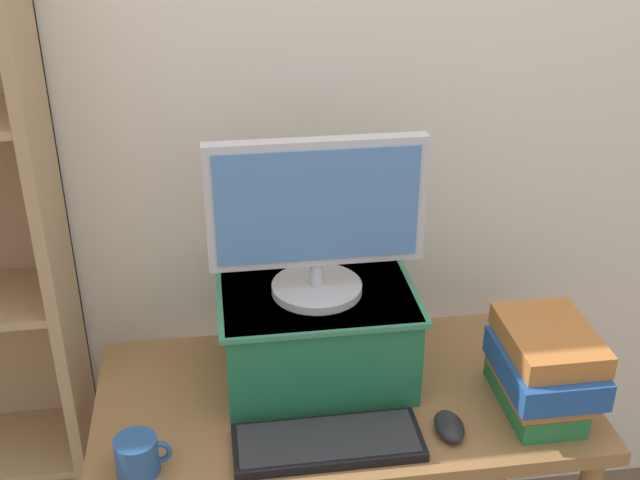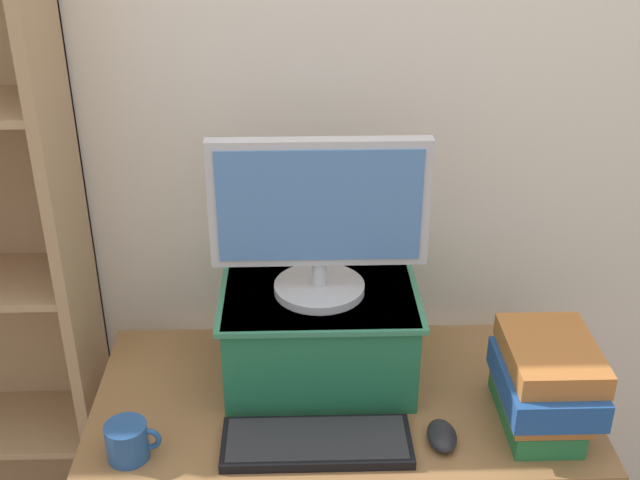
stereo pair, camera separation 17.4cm
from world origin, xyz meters
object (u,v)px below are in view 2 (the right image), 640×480
object	(u,v)px
coffee_mug	(128,441)
riser_box	(319,331)
book_stack	(544,383)
desk	(341,428)
keyboard	(317,442)
computer_monitor	(319,216)
computer_mouse	(442,436)

from	to	relation	value
coffee_mug	riser_box	bearing A→B (deg)	34.48
riser_box	book_stack	distance (m)	0.53
coffee_mug	desk	bearing A→B (deg)	22.92
desk	book_stack	size ratio (longest dim) A/B	4.10
book_stack	keyboard	bearing A→B (deg)	-172.38
riser_box	keyboard	bearing A→B (deg)	-92.92
book_stack	coffee_mug	world-z (taller)	book_stack
computer_monitor	book_stack	distance (m)	0.61
riser_box	computer_mouse	xyz separation A→B (m)	(0.26, -0.26, -0.10)
computer_monitor	keyboard	distance (m)	0.49
riser_box	book_stack	bearing A→B (deg)	-22.07
riser_box	coffee_mug	size ratio (longest dim) A/B	3.94
computer_mouse	computer_monitor	bearing A→B (deg)	135.21
keyboard	book_stack	world-z (taller)	book_stack
computer_monitor	book_stack	bearing A→B (deg)	-21.93
riser_box	desk	bearing A→B (deg)	-60.71
desk	book_stack	xyz separation A→B (m)	(0.44, -0.11, 0.21)
keyboard	computer_mouse	world-z (taller)	computer_mouse
book_stack	coffee_mug	distance (m)	0.90
computer_mouse	coffee_mug	world-z (taller)	coffee_mug
desk	coffee_mug	bearing A→B (deg)	-157.08
computer_monitor	coffee_mug	distance (m)	0.63
computer_monitor	computer_mouse	world-z (taller)	computer_monitor
coffee_mug	computer_monitor	bearing A→B (deg)	34.34
computer_mouse	book_stack	xyz separation A→B (m)	(0.23, 0.06, 0.09)
keyboard	coffee_mug	bearing A→B (deg)	-177.42
riser_box	computer_monitor	size ratio (longest dim) A/B	0.95
computer_monitor	coffee_mug	world-z (taller)	computer_monitor
keyboard	computer_mouse	size ratio (longest dim) A/B	3.94
desk	coffee_mug	xyz separation A→B (m)	(-0.46, -0.19, 0.14)
keyboard	desk	bearing A→B (deg)	70.46
computer_monitor	coffee_mug	xyz separation A→B (m)	(-0.41, -0.28, -0.39)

